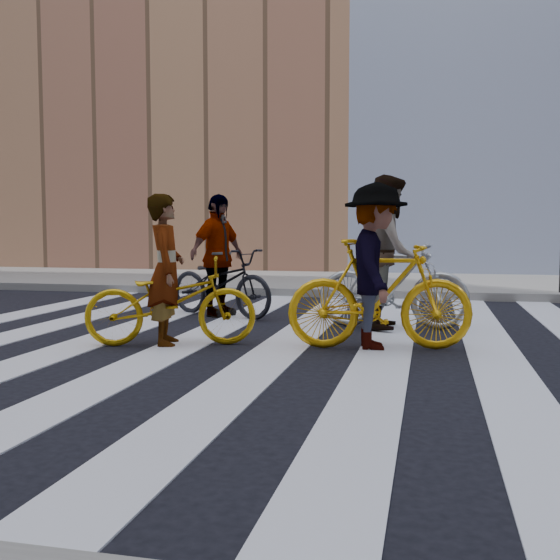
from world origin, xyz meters
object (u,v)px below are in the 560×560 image
(bike_dark_rear, at_px, (221,282))
(rider_left, at_px, (166,270))
(bike_silver_mid, at_px, (393,284))
(bike_yellow_right, at_px, (380,294))
(rider_mid, at_px, (390,252))
(rider_right, at_px, (375,266))
(bike_yellow_left, at_px, (171,301))
(rider_rear, at_px, (217,255))

(bike_dark_rear, relative_size, rider_left, 1.14)
(bike_silver_mid, distance_m, bike_dark_rear, 2.60)
(bike_yellow_right, xyz_separation_m, rider_left, (-2.31, -0.28, 0.24))
(rider_mid, xyz_separation_m, rider_right, (-0.06, -1.50, -0.10))
(bike_dark_rear, relative_size, rider_right, 1.07)
(bike_yellow_left, bearing_deg, rider_rear, -12.03)
(rider_mid, bearing_deg, rider_right, 179.68)
(bike_yellow_right, distance_m, rider_left, 2.34)
(bike_yellow_right, bearing_deg, bike_silver_mid, -11.31)
(bike_yellow_left, height_order, bike_yellow_right, bike_yellow_right)
(rider_rear, bearing_deg, rider_left, -150.84)
(rider_left, xyz_separation_m, rider_rear, (-0.21, 2.40, 0.06))
(bike_silver_mid, distance_m, rider_right, 1.53)
(rider_right, bearing_deg, bike_yellow_left, 88.09)
(rider_left, bearing_deg, bike_silver_mid, -71.23)
(rider_right, bearing_deg, bike_silver_mid, -13.21)
(bike_yellow_left, distance_m, rider_mid, 2.92)
(bike_yellow_left, distance_m, bike_dark_rear, 2.41)
(rider_rear, bearing_deg, rider_mid, -79.62)
(bike_silver_mid, xyz_separation_m, rider_mid, (-0.05, 0.00, 0.40))
(bike_yellow_left, xyz_separation_m, bike_silver_mid, (2.32, 1.78, 0.09))
(bike_yellow_left, relative_size, bike_dark_rear, 0.98)
(bike_yellow_left, xyz_separation_m, rider_left, (-0.05, 0.00, 0.34))
(bike_yellow_right, bearing_deg, bike_yellow_left, 87.93)
(bike_yellow_right, height_order, rider_left, rider_left)
(bike_yellow_right, xyz_separation_m, rider_right, (-0.05, 0.00, 0.30))
(bike_yellow_right, height_order, bike_dark_rear, bike_yellow_right)
(rider_left, bearing_deg, rider_mid, -70.64)
(bike_yellow_left, xyz_separation_m, rider_right, (2.21, 0.28, 0.39))
(rider_left, relative_size, rider_rear, 0.93)
(bike_dark_rear, bearing_deg, rider_right, -107.04)
(bike_yellow_right, bearing_deg, rider_left, 87.78)
(rider_rear, bearing_deg, bike_dark_rear, -65.76)
(rider_left, relative_size, rider_right, 0.94)
(rider_left, distance_m, rider_right, 2.28)
(bike_silver_mid, relative_size, bike_dark_rear, 1.01)
(rider_right, bearing_deg, bike_dark_rear, 39.62)
(bike_silver_mid, xyz_separation_m, bike_yellow_right, (-0.06, -1.50, 0.01))
(bike_silver_mid, height_order, rider_mid, rider_mid)
(rider_rear, bearing_deg, bike_yellow_right, -105.89)
(bike_yellow_left, relative_size, rider_right, 1.05)
(bike_yellow_left, relative_size, bike_yellow_right, 0.95)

